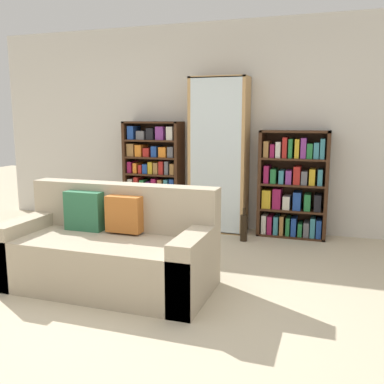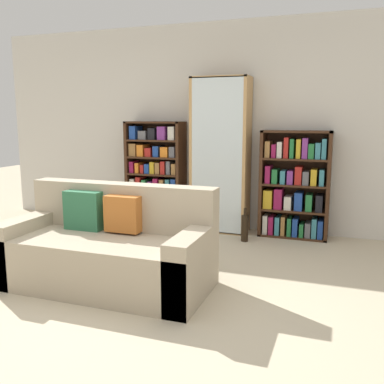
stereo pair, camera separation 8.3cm
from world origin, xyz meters
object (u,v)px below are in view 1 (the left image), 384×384
Objects in this scene: bookshelf_left at (154,175)px; wine_bottle at (244,227)px; bookshelf_right at (293,187)px; display_cabinet at (219,156)px; couch at (110,251)px.

wine_bottle is at bearing -17.15° from bookshelf_left.
bookshelf_right reaches higher than wine_bottle.
display_cabinet is 1.50× the size of bookshelf_right.
display_cabinet is (0.93, -0.02, 0.29)m from bookshelf_left.
wine_bottle is at bearing -141.25° from bookshelf_right.
display_cabinet reaches higher than bookshelf_left.
bookshelf_left is (-0.51, 2.16, 0.39)m from couch.
bookshelf_left is 0.72× the size of display_cabinet.
bookshelf_right reaches higher than couch.
couch is 2.29m from display_cabinet.
bookshelf_left reaches higher than bookshelf_right.
bookshelf_left is 0.97m from display_cabinet.
bookshelf_right is at bearing 57.66° from couch.
couch reaches higher than wine_bottle.
couch is 1.38× the size of bookshelf_right.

